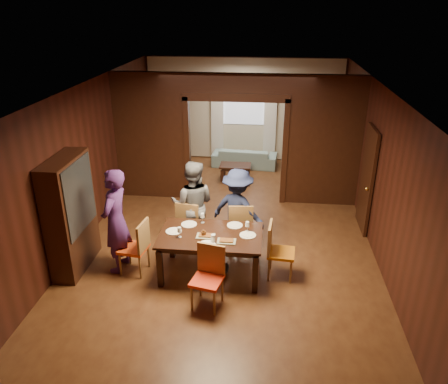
# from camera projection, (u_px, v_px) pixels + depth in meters

# --- Properties ---
(floor) EXTENTS (9.00, 9.00, 0.00)m
(floor) POSITION_uv_depth(u_px,v_px,m) (229.00, 231.00, 8.85)
(floor) COLOR #4A2514
(floor) RESTS_ON ground
(ceiling) EXTENTS (5.50, 9.00, 0.02)m
(ceiling) POSITION_uv_depth(u_px,v_px,m) (229.00, 87.00, 7.67)
(ceiling) COLOR silver
(ceiling) RESTS_ON room_walls
(room_walls) EXTENTS (5.52, 9.01, 2.90)m
(room_walls) POSITION_uv_depth(u_px,v_px,m) (237.00, 134.00, 9.95)
(room_walls) COLOR black
(room_walls) RESTS_ON floor
(person_purple) EXTENTS (0.52, 0.72, 1.83)m
(person_purple) POSITION_uv_depth(u_px,v_px,m) (116.00, 221.00, 7.29)
(person_purple) COLOR #411F5A
(person_purple) RESTS_ON floor
(person_grey) EXTENTS (0.82, 0.64, 1.69)m
(person_grey) POSITION_uv_depth(u_px,v_px,m) (193.00, 205.00, 8.04)
(person_grey) COLOR #55555C
(person_grey) RESTS_ON floor
(person_navy) EXTENTS (1.16, 0.93, 1.57)m
(person_navy) POSITION_uv_depth(u_px,v_px,m) (238.00, 210.00, 7.99)
(person_navy) COLOR #1B2244
(person_navy) RESTS_ON floor
(sofa) EXTENTS (1.83, 0.83, 0.52)m
(sofa) POSITION_uv_depth(u_px,v_px,m) (245.00, 157.00, 12.24)
(sofa) COLOR #85AAAE
(sofa) RESTS_ON floor
(serving_bowl) EXTENTS (0.36, 0.36, 0.09)m
(serving_bowl) POSITION_uv_depth(u_px,v_px,m) (218.00, 231.00, 7.21)
(serving_bowl) COLOR black
(serving_bowl) RESTS_ON dining_table
(dining_table) EXTENTS (1.70, 1.05, 0.76)m
(dining_table) POSITION_uv_depth(u_px,v_px,m) (211.00, 254.00, 7.35)
(dining_table) COLOR black
(dining_table) RESTS_ON floor
(coffee_table) EXTENTS (0.80, 0.50, 0.40)m
(coffee_table) POSITION_uv_depth(u_px,v_px,m) (235.00, 172.00, 11.34)
(coffee_table) COLOR black
(coffee_table) RESTS_ON floor
(chair_left) EXTENTS (0.50, 0.50, 0.97)m
(chair_left) POSITION_uv_depth(u_px,v_px,m) (133.00, 247.00, 7.37)
(chair_left) COLOR #ED4A16
(chair_left) RESTS_ON floor
(chair_right) EXTENTS (0.47, 0.47, 0.97)m
(chair_right) POSITION_uv_depth(u_px,v_px,m) (281.00, 251.00, 7.24)
(chair_right) COLOR #C16612
(chair_right) RESTS_ON floor
(chair_far_l) EXTENTS (0.51, 0.51, 0.97)m
(chair_far_l) POSITION_uv_depth(u_px,v_px,m) (191.00, 223.00, 8.15)
(chair_far_l) COLOR #D14F13
(chair_far_l) RESTS_ON floor
(chair_far_r) EXTENTS (0.48, 0.48, 0.97)m
(chair_far_r) POSITION_uv_depth(u_px,v_px,m) (240.00, 225.00, 8.08)
(chair_far_r) COLOR orange
(chair_far_r) RESTS_ON floor
(chair_near) EXTENTS (0.53, 0.53, 0.97)m
(chair_near) POSITION_uv_depth(u_px,v_px,m) (207.00, 279.00, 6.52)
(chair_near) COLOR red
(chair_near) RESTS_ON floor
(hutch) EXTENTS (0.40, 1.20, 2.00)m
(hutch) POSITION_uv_depth(u_px,v_px,m) (71.00, 215.00, 7.32)
(hutch) COLOR black
(hutch) RESTS_ON floor
(door_right) EXTENTS (0.06, 0.90, 2.10)m
(door_right) POSITION_uv_depth(u_px,v_px,m) (367.00, 180.00, 8.62)
(door_right) COLOR black
(door_right) RESTS_ON floor
(window_far) EXTENTS (1.20, 0.03, 1.30)m
(window_far) POSITION_uv_depth(u_px,v_px,m) (244.00, 101.00, 12.20)
(window_far) COLOR silver
(window_far) RESTS_ON back_wall
(curtain_left) EXTENTS (0.35, 0.06, 2.40)m
(curtain_left) POSITION_uv_depth(u_px,v_px,m) (217.00, 117.00, 12.42)
(curtain_left) COLOR white
(curtain_left) RESTS_ON back_wall
(curtain_right) EXTENTS (0.35, 0.06, 2.40)m
(curtain_right) POSITION_uv_depth(u_px,v_px,m) (270.00, 118.00, 12.27)
(curtain_right) COLOR white
(curtain_right) RESTS_ON back_wall
(plate_left) EXTENTS (0.27, 0.27, 0.01)m
(plate_left) POSITION_uv_depth(u_px,v_px,m) (174.00, 231.00, 7.28)
(plate_left) COLOR white
(plate_left) RESTS_ON dining_table
(plate_far_l) EXTENTS (0.27, 0.27, 0.01)m
(plate_far_l) POSITION_uv_depth(u_px,v_px,m) (189.00, 224.00, 7.51)
(plate_far_l) COLOR silver
(plate_far_l) RESTS_ON dining_table
(plate_far_r) EXTENTS (0.27, 0.27, 0.01)m
(plate_far_r) POSITION_uv_depth(u_px,v_px,m) (235.00, 225.00, 7.47)
(plate_far_r) COLOR silver
(plate_far_r) RESTS_ON dining_table
(plate_right) EXTENTS (0.27, 0.27, 0.01)m
(plate_right) POSITION_uv_depth(u_px,v_px,m) (248.00, 235.00, 7.16)
(plate_right) COLOR silver
(plate_right) RESTS_ON dining_table
(plate_near) EXTENTS (0.27, 0.27, 0.01)m
(plate_near) POSITION_uv_depth(u_px,v_px,m) (207.00, 244.00, 6.89)
(plate_near) COLOR silver
(plate_near) RESTS_ON dining_table
(platter_a) EXTENTS (0.30, 0.20, 0.04)m
(platter_a) POSITION_uv_depth(u_px,v_px,m) (206.00, 236.00, 7.12)
(platter_a) COLOR gray
(platter_a) RESTS_ON dining_table
(platter_b) EXTENTS (0.30, 0.20, 0.04)m
(platter_b) POSITION_uv_depth(u_px,v_px,m) (226.00, 241.00, 6.97)
(platter_b) COLOR gray
(platter_b) RESTS_ON dining_table
(wineglass_left) EXTENTS (0.08, 0.08, 0.18)m
(wineglass_left) POSITION_uv_depth(u_px,v_px,m) (180.00, 232.00, 7.08)
(wineglass_left) COLOR white
(wineglass_left) RESTS_ON dining_table
(wineglass_far) EXTENTS (0.08, 0.08, 0.18)m
(wineglass_far) POSITION_uv_depth(u_px,v_px,m) (203.00, 218.00, 7.54)
(wineglass_far) COLOR silver
(wineglass_far) RESTS_ON dining_table
(wineglass_right) EXTENTS (0.08, 0.08, 0.18)m
(wineglass_right) POSITION_uv_depth(u_px,v_px,m) (247.00, 227.00, 7.26)
(wineglass_right) COLOR white
(wineglass_right) RESTS_ON dining_table
(tumbler) EXTENTS (0.07, 0.07, 0.14)m
(tumbler) POSITION_uv_depth(u_px,v_px,m) (213.00, 239.00, 6.93)
(tumbler) COLOR silver
(tumbler) RESTS_ON dining_table
(condiment_jar) EXTENTS (0.08, 0.08, 0.11)m
(condiment_jar) POSITION_uv_depth(u_px,v_px,m) (204.00, 233.00, 7.12)
(condiment_jar) COLOR #4D2911
(condiment_jar) RESTS_ON dining_table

